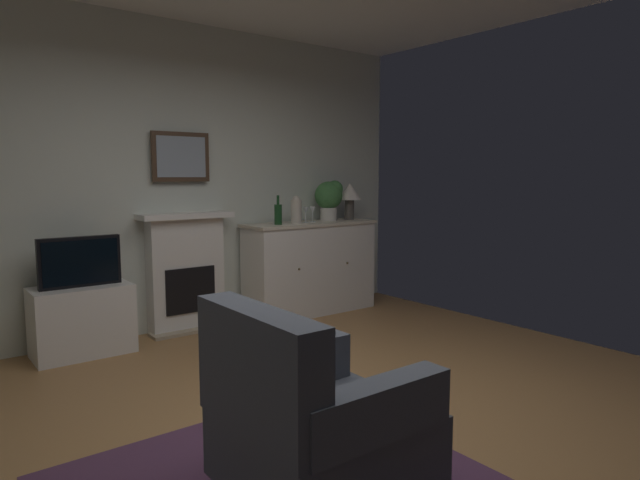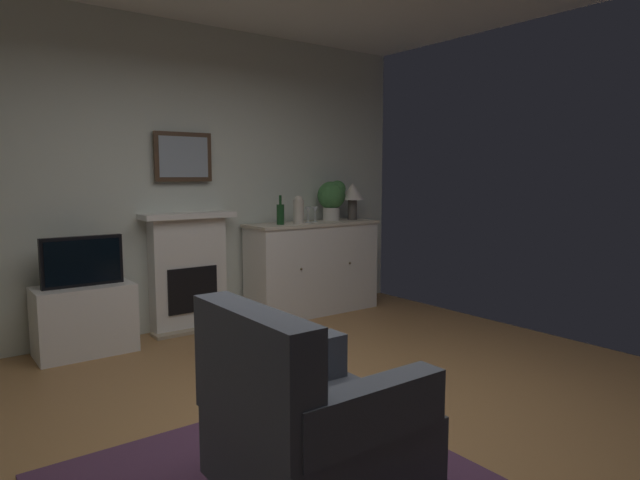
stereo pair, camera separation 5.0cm
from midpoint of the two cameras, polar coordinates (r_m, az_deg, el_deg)
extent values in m
cube|color=#9E7042|center=(3.40, 2.66, -19.37)|extent=(5.38, 5.19, 0.10)
cube|color=silver|center=(5.29, -15.39, 6.17)|extent=(5.38, 0.06, 2.83)
cube|color=white|center=(5.31, -13.17, -3.43)|extent=(0.70, 0.18, 1.05)
cube|color=tan|center=(5.33, -12.58, -8.99)|extent=(0.77, 0.20, 0.03)
cube|color=black|center=(5.25, -12.70, -5.04)|extent=(0.48, 0.02, 0.42)
cube|color=white|center=(5.22, -13.19, 2.48)|extent=(0.87, 0.27, 0.05)
cube|color=#473323|center=(5.27, -13.66, 8.32)|extent=(0.55, 0.03, 0.45)
cube|color=#8C99A8|center=(5.26, -13.59, 8.33)|extent=(0.47, 0.01, 0.37)
cube|color=white|center=(5.81, -0.50, -3.00)|extent=(1.42, 0.45, 0.93)
cube|color=beige|center=(5.75, -0.50, 1.70)|extent=(1.45, 0.48, 0.03)
sphere|color=brown|center=(5.43, -1.67, -3.02)|extent=(0.02, 0.02, 0.02)
sphere|color=brown|center=(5.81, 3.36, -2.39)|extent=(0.02, 0.02, 0.02)
cylinder|color=#4C4742|center=(6.08, 3.59, 3.14)|extent=(0.10, 0.10, 0.22)
cone|color=silver|center=(6.07, 3.61, 5.02)|extent=(0.26, 0.26, 0.18)
cylinder|color=#193F1E|center=(5.47, -3.84, 2.64)|extent=(0.08, 0.08, 0.20)
cylinder|color=#193F1E|center=(5.46, -3.85, 4.15)|extent=(0.03, 0.03, 0.09)
cylinder|color=silver|center=(5.70, -0.99, 1.83)|extent=(0.06, 0.06, 0.00)
cylinder|color=silver|center=(5.69, -0.99, 2.31)|extent=(0.01, 0.01, 0.09)
cone|color=silver|center=(5.69, -0.99, 3.11)|extent=(0.07, 0.07, 0.07)
cylinder|color=silver|center=(5.78, -0.25, 1.90)|extent=(0.06, 0.06, 0.00)
cylinder|color=silver|center=(5.78, -0.26, 2.37)|extent=(0.01, 0.01, 0.09)
cone|color=silver|center=(5.77, -0.26, 3.16)|extent=(0.07, 0.07, 0.07)
cylinder|color=beige|center=(5.58, -1.96, 2.93)|extent=(0.11, 0.11, 0.24)
sphere|color=beige|center=(5.57, -1.96, 4.16)|extent=(0.08, 0.08, 0.08)
cube|color=white|center=(4.90, -22.84, -7.57)|extent=(0.75, 0.42, 0.56)
cube|color=black|center=(4.79, -23.04, -2.03)|extent=(0.62, 0.06, 0.40)
cube|color=black|center=(4.75, -22.95, -2.08)|extent=(0.57, 0.01, 0.35)
cylinder|color=beige|center=(5.96, 1.41, 2.69)|extent=(0.18, 0.18, 0.14)
sphere|color=#3D753D|center=(5.95, 1.41, 4.61)|extent=(0.30, 0.30, 0.30)
sphere|color=#3D753D|center=(5.96, 2.05, 5.29)|extent=(0.18, 0.18, 0.18)
cube|color=#474C56|center=(2.59, 0.63, -20.41)|extent=(0.80, 0.76, 0.32)
cube|color=#474C56|center=(2.26, -6.21, -13.30)|extent=(0.16, 0.76, 0.50)
cube|color=#474C56|center=(2.26, 5.80, -17.17)|extent=(0.72, 0.14, 0.22)
cube|color=#474C56|center=(2.73, -3.55, -12.85)|extent=(0.72, 0.14, 0.22)
cylinder|color=#473323|center=(3.10, 2.12, -19.98)|extent=(0.05, 0.05, 0.10)
camera|label=1|loc=(0.03, -89.62, 0.04)|focal=31.03mm
camera|label=2|loc=(0.03, 90.38, -0.04)|focal=31.03mm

